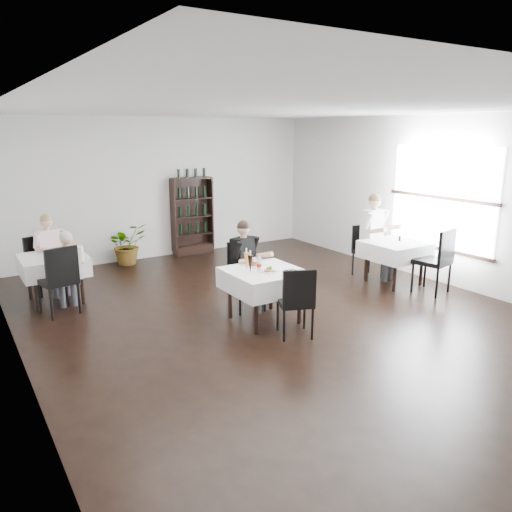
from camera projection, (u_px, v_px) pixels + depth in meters
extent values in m
plane|color=black|center=(281.00, 317.00, 7.47)|extent=(9.00, 9.00, 0.00)
plane|color=white|center=(284.00, 108.00, 6.74)|extent=(9.00, 9.00, 0.00)
plane|color=white|center=(163.00, 188.00, 10.80)|extent=(7.00, 0.00, 7.00)
plane|color=white|center=(13.00, 247.00, 5.29)|extent=(0.00, 9.00, 9.00)
plane|color=white|center=(442.00, 200.00, 8.91)|extent=(0.00, 9.00, 9.00)
cube|color=white|center=(442.00, 197.00, 8.89)|extent=(0.03, 2.20, 1.80)
cube|color=black|center=(436.00, 248.00, 9.10)|extent=(0.05, 2.30, 0.06)
cube|color=black|center=(193.00, 249.00, 11.30)|extent=(0.90, 0.28, 0.20)
cylinder|color=black|center=(256.00, 310.00, 6.74)|extent=(0.06, 0.06, 0.71)
cylinder|color=black|center=(230.00, 295.00, 7.34)|extent=(0.06, 0.06, 0.71)
cylinder|color=black|center=(300.00, 300.00, 7.11)|extent=(0.06, 0.06, 0.71)
cylinder|color=black|center=(271.00, 287.00, 7.71)|extent=(0.06, 0.06, 0.71)
cube|color=black|center=(264.00, 273.00, 7.13)|extent=(0.85, 0.85, 0.04)
cube|color=white|center=(264.00, 280.00, 7.16)|extent=(1.03, 1.03, 0.30)
cylinder|color=black|center=(36.00, 290.00, 7.58)|extent=(0.06, 0.06, 0.71)
cylinder|color=black|center=(29.00, 279.00, 8.14)|extent=(0.06, 0.06, 0.71)
cylinder|color=black|center=(82.00, 283.00, 7.93)|extent=(0.06, 0.06, 0.71)
cylinder|color=black|center=(72.00, 273.00, 8.49)|extent=(0.06, 0.06, 0.71)
cube|color=black|center=(53.00, 258.00, 7.95)|extent=(0.80, 0.80, 0.04)
cube|color=white|center=(53.00, 265.00, 7.97)|extent=(0.98, 0.98, 0.30)
cylinder|color=black|center=(395.00, 272.00, 8.57)|extent=(0.06, 0.06, 0.71)
cylinder|color=black|center=(367.00, 263.00, 9.13)|extent=(0.06, 0.06, 0.71)
cylinder|color=black|center=(422.00, 266.00, 8.92)|extent=(0.06, 0.06, 0.71)
cylinder|color=black|center=(393.00, 258.00, 9.48)|extent=(0.06, 0.06, 0.71)
cube|color=black|center=(395.00, 244.00, 8.93)|extent=(0.80, 0.80, 0.04)
cube|color=white|center=(395.00, 250.00, 8.96)|extent=(0.98, 0.98, 0.30)
imported|color=#20551D|center=(127.00, 244.00, 10.32)|extent=(0.90, 0.82, 0.85)
cylinder|color=black|center=(240.00, 300.00, 7.47)|extent=(0.04, 0.04, 0.48)
cylinder|color=black|center=(230.00, 292.00, 7.83)|extent=(0.04, 0.04, 0.48)
cylinder|color=black|center=(265.00, 297.00, 7.63)|extent=(0.04, 0.04, 0.48)
cylinder|color=black|center=(254.00, 289.00, 8.00)|extent=(0.04, 0.04, 0.48)
cube|color=black|center=(247.00, 278.00, 7.66)|extent=(0.54, 0.54, 0.07)
cube|color=black|center=(242.00, 257.00, 7.79)|extent=(0.48, 0.12, 0.52)
cylinder|color=black|center=(304.00, 314.00, 6.96)|extent=(0.03, 0.03, 0.44)
cylinder|color=black|center=(312.00, 324.00, 6.60)|extent=(0.03, 0.03, 0.44)
cylinder|color=black|center=(278.00, 315.00, 6.90)|extent=(0.03, 0.03, 0.44)
cylinder|color=black|center=(284.00, 326.00, 6.53)|extent=(0.03, 0.03, 0.44)
cube|color=black|center=(295.00, 302.00, 6.69)|extent=(0.58, 0.58, 0.07)
cube|color=black|center=(299.00, 288.00, 6.43)|extent=(0.43, 0.21, 0.48)
cylinder|color=black|center=(41.00, 285.00, 8.25)|extent=(0.03, 0.03, 0.44)
cylinder|color=black|center=(29.00, 281.00, 8.49)|extent=(0.03, 0.03, 0.44)
cylinder|color=black|center=(62.00, 280.00, 8.54)|extent=(0.03, 0.03, 0.44)
cylinder|color=black|center=(51.00, 276.00, 8.77)|extent=(0.03, 0.03, 0.44)
cube|color=black|center=(44.00, 266.00, 8.45)|extent=(0.56, 0.56, 0.07)
cube|color=black|center=(37.00, 250.00, 8.51)|extent=(0.44, 0.18, 0.48)
cylinder|color=black|center=(67.00, 292.00, 7.84)|extent=(0.04, 0.04, 0.49)
cylinder|color=black|center=(79.00, 298.00, 7.54)|extent=(0.04, 0.04, 0.49)
cylinder|color=black|center=(40.00, 298.00, 7.55)|extent=(0.04, 0.04, 0.49)
cylinder|color=black|center=(51.00, 305.00, 7.26)|extent=(0.04, 0.04, 0.49)
cube|color=black|center=(57.00, 281.00, 7.48)|extent=(0.58, 0.58, 0.07)
cube|color=black|center=(62.00, 265.00, 7.26)|extent=(0.49, 0.15, 0.53)
cylinder|color=black|center=(365.00, 269.00, 9.24)|extent=(0.03, 0.03, 0.44)
cylinder|color=black|center=(353.00, 264.00, 9.58)|extent=(0.03, 0.03, 0.44)
cylinder|color=black|center=(382.00, 266.00, 9.40)|extent=(0.03, 0.03, 0.44)
cylinder|color=black|center=(369.00, 262.00, 9.74)|extent=(0.03, 0.03, 0.44)
cube|color=black|center=(368.00, 252.00, 9.43)|extent=(0.49, 0.49, 0.07)
cube|color=black|center=(362.00, 237.00, 9.55)|extent=(0.44, 0.10, 0.48)
cylinder|color=black|center=(425.00, 273.00, 8.85)|extent=(0.04, 0.04, 0.51)
cylinder|color=black|center=(449.00, 278.00, 8.54)|extent=(0.04, 0.04, 0.51)
cylinder|color=black|center=(412.00, 278.00, 8.55)|extent=(0.04, 0.04, 0.51)
cylinder|color=black|center=(437.00, 283.00, 8.24)|extent=(0.04, 0.04, 0.51)
cube|color=black|center=(432.00, 262.00, 8.48)|extent=(0.61, 0.61, 0.08)
cube|color=black|center=(447.00, 247.00, 8.24)|extent=(0.51, 0.16, 0.56)
cube|color=#3C3C43|center=(249.00, 277.00, 7.59)|extent=(0.28, 0.42, 0.13)
cylinder|color=#3C3C43|center=(258.00, 298.00, 7.56)|extent=(0.11, 0.11, 0.47)
cube|color=#3C3C43|center=(256.00, 274.00, 7.74)|extent=(0.28, 0.42, 0.13)
cylinder|color=#3C3C43|center=(265.00, 295.00, 7.71)|extent=(0.11, 0.11, 0.47)
cube|color=black|center=(243.00, 254.00, 7.69)|extent=(0.44, 0.34, 0.53)
cylinder|color=tan|center=(248.00, 261.00, 7.37)|extent=(0.18, 0.31, 0.15)
cylinder|color=tan|center=(265.00, 255.00, 7.72)|extent=(0.18, 0.31, 0.15)
sphere|color=tan|center=(244.00, 229.00, 7.58)|extent=(0.20, 0.20, 0.20)
sphere|color=black|center=(244.00, 227.00, 7.57)|extent=(0.20, 0.20, 0.20)
cube|color=#3C3C43|center=(49.00, 265.00, 8.29)|extent=(0.23, 0.42, 0.13)
cylinder|color=#3C3C43|center=(56.00, 285.00, 8.25)|extent=(0.10, 0.10, 0.46)
cube|color=#3C3C43|center=(60.00, 263.00, 8.43)|extent=(0.23, 0.42, 0.13)
cylinder|color=#3C3C43|center=(67.00, 282.00, 8.39)|extent=(0.10, 0.10, 0.46)
cube|color=silver|center=(48.00, 245.00, 8.40)|extent=(0.42, 0.30, 0.52)
cylinder|color=tan|center=(42.00, 250.00, 8.09)|extent=(0.15, 0.30, 0.15)
cylinder|color=tan|center=(68.00, 246.00, 8.39)|extent=(0.15, 0.30, 0.15)
sphere|color=tan|center=(46.00, 221.00, 8.30)|extent=(0.20, 0.20, 0.20)
sphere|color=olive|center=(46.00, 220.00, 8.29)|extent=(0.20, 0.20, 0.20)
cube|color=#3C3C43|center=(74.00, 278.00, 7.68)|extent=(0.14, 0.37, 0.12)
cylinder|color=#3C3C43|center=(74.00, 293.00, 7.89)|extent=(0.10, 0.10, 0.43)
cube|color=#3C3C43|center=(62.00, 280.00, 7.60)|extent=(0.14, 0.37, 0.12)
cylinder|color=#3C3C43|center=(62.00, 294.00, 7.80)|extent=(0.10, 0.10, 0.43)
cube|color=silver|center=(68.00, 263.00, 7.43)|extent=(0.36, 0.21, 0.48)
cylinder|color=tan|center=(79.00, 259.00, 7.73)|extent=(0.08, 0.28, 0.14)
cylinder|color=tan|center=(52.00, 263.00, 7.54)|extent=(0.08, 0.28, 0.14)
sphere|color=tan|center=(66.00, 239.00, 7.36)|extent=(0.18, 0.18, 0.18)
sphere|color=beige|center=(66.00, 237.00, 7.35)|extent=(0.18, 0.18, 0.18)
cube|color=#3C3C43|center=(377.00, 247.00, 9.22)|extent=(0.23, 0.48, 0.15)
cylinder|color=#3C3C43|center=(385.00, 267.00, 9.16)|extent=(0.12, 0.12, 0.54)
cube|color=#3C3C43|center=(384.00, 245.00, 9.37)|extent=(0.23, 0.48, 0.15)
cylinder|color=#3C3C43|center=(392.00, 265.00, 9.31)|extent=(0.12, 0.12, 0.54)
cube|color=silver|center=(372.00, 226.00, 9.36)|extent=(0.47, 0.31, 0.60)
cylinder|color=tan|center=(378.00, 231.00, 8.99)|extent=(0.14, 0.35, 0.17)
cylinder|color=tan|center=(393.00, 227.00, 9.31)|extent=(0.14, 0.35, 0.17)
sphere|color=tan|center=(375.00, 201.00, 9.23)|extent=(0.23, 0.23, 0.23)
sphere|color=brown|center=(375.00, 200.00, 9.22)|extent=(0.23, 0.23, 0.23)
cube|color=white|center=(254.00, 265.00, 7.35)|extent=(0.37, 0.37, 0.02)
cube|color=#553118|center=(253.00, 264.00, 7.31)|extent=(0.14, 0.14, 0.03)
sphere|color=#357A20|center=(256.00, 261.00, 7.41)|extent=(0.07, 0.07, 0.07)
cube|color=olive|center=(258.00, 265.00, 7.30)|extent=(0.11, 0.09, 0.02)
cube|color=white|center=(269.00, 271.00, 7.03)|extent=(0.29, 0.29, 0.02)
cube|color=#553118|center=(268.00, 271.00, 6.99)|extent=(0.11, 0.11, 0.02)
sphere|color=#357A20|center=(270.00, 268.00, 7.08)|extent=(0.05, 0.05, 0.05)
cube|color=olive|center=(272.00, 271.00, 6.99)|extent=(0.08, 0.07, 0.02)
cone|color=black|center=(250.00, 264.00, 6.94)|extent=(0.08, 0.08, 0.26)
cylinder|color=silver|center=(250.00, 253.00, 6.90)|extent=(0.02, 0.02, 0.07)
cone|color=gold|center=(246.00, 262.00, 7.07)|extent=(0.08, 0.08, 0.26)
cylinder|color=silver|center=(246.00, 250.00, 7.03)|extent=(0.02, 0.02, 0.07)
cylinder|color=silver|center=(259.00, 264.00, 7.05)|extent=(0.06, 0.06, 0.20)
cylinder|color=#A30E09|center=(259.00, 265.00, 7.05)|extent=(0.07, 0.07, 0.05)
cylinder|color=silver|center=(259.00, 255.00, 7.02)|extent=(0.02, 0.02, 0.05)
cube|color=black|center=(291.00, 271.00, 7.07)|extent=(0.21, 0.19, 0.01)
cylinder|color=silver|center=(289.00, 270.00, 7.06)|extent=(0.07, 0.19, 0.01)
cylinder|color=silver|center=(292.00, 270.00, 7.08)|extent=(0.08, 0.19, 0.01)
cylinder|color=black|center=(400.00, 238.00, 9.00)|extent=(0.05, 0.05, 0.10)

